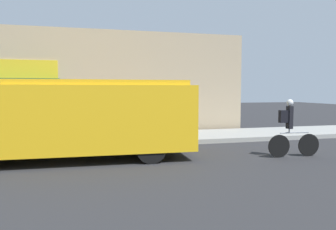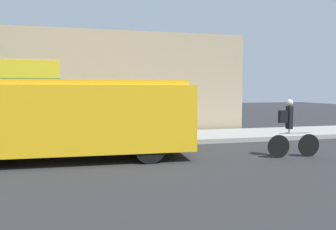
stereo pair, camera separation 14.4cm
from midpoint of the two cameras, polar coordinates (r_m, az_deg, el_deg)
ground_plane at (r=11.27m, az=-19.96°, el=-5.89°), size 70.00×70.00×0.00m
sidewalk at (r=12.62m, az=-19.41°, el=-4.40°), size 28.00×2.79×0.17m
storefront at (r=14.19m, az=-19.32°, el=5.32°), size 16.48×1.03×4.49m
school_bus at (r=9.62m, az=-14.71°, el=-0.48°), size 6.79×3.01×2.23m
cyclist at (r=10.15m, az=20.22°, el=-2.44°), size 1.63×0.21×1.69m
trash_bin at (r=12.60m, az=-25.02°, el=-2.32°), size 0.52×0.52×0.81m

